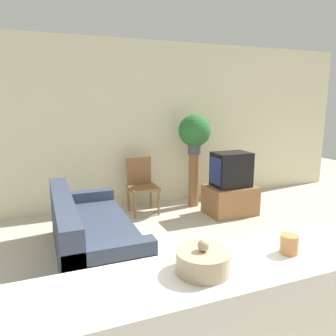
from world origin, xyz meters
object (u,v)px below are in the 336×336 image
Objects in this scene: couch at (90,236)px; decorative_bowl at (203,261)px; wooden_chair at (141,182)px; potted_plant at (195,131)px; television at (231,169)px.

couch is 2.42m from decorative_bowl.
potted_plant reaches higher than wooden_chair.
television is 1.41m from wooden_chair.
decorative_bowl is (0.19, -2.28, 0.78)m from couch.
potted_plant is at bearing 120.55° from television.
television is at bearing -59.45° from potted_plant.
wooden_chair is 1.35× the size of potted_plant.
potted_plant reaches higher than couch.
television reaches higher than wooden_chair.
decorative_bowl is (-0.82, -3.61, 0.57)m from wooden_chair.
couch is 2.97× the size of potted_plant.
couch is at bearing -162.37° from television.
couch is 2.41m from television.
decorative_bowl is (-1.72, -3.58, -0.21)m from potted_plant.
wooden_chair is at bearing 153.91° from television.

